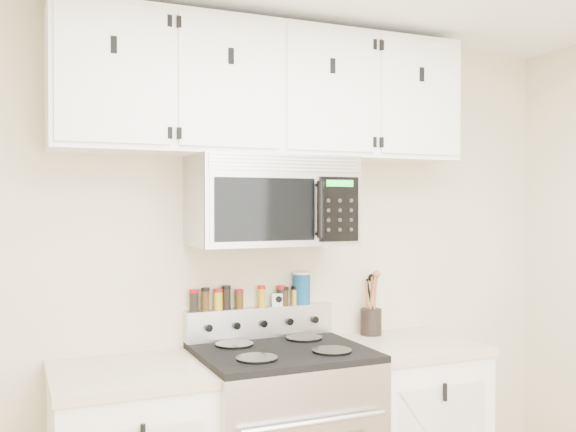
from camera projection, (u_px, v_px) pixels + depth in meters
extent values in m
cube|color=beige|center=(257.00, 276.00, 3.23)|extent=(3.50, 0.01, 2.50)
cube|color=black|center=(282.00, 352.00, 2.94)|extent=(0.76, 0.65, 0.03)
cube|color=#B7B7BA|center=(260.00, 322.00, 3.20)|extent=(0.76, 0.08, 0.15)
cylinder|color=black|center=(257.00, 358.00, 2.73)|extent=(0.18, 0.18, 0.01)
cylinder|color=black|center=(332.00, 351.00, 2.87)|extent=(0.18, 0.18, 0.01)
cylinder|color=black|center=(234.00, 344.00, 3.01)|extent=(0.18, 0.18, 0.01)
cylinder|color=black|center=(304.00, 338.00, 3.15)|extent=(0.18, 0.18, 0.01)
cube|color=#B7AB8C|center=(128.00, 374.00, 2.69)|extent=(0.64, 0.62, 0.04)
cube|color=#B7AB8C|center=(406.00, 345.00, 3.24)|extent=(0.64, 0.62, 0.04)
cube|color=#9E9EA3|center=(271.00, 201.00, 3.05)|extent=(0.76, 0.38, 0.42)
cube|color=#B7B7BA|center=(287.00, 162.00, 2.87)|extent=(0.73, 0.01, 0.08)
cube|color=black|center=(266.00, 209.00, 2.83)|extent=(0.47, 0.01, 0.28)
cube|color=black|center=(339.00, 209.00, 2.97)|extent=(0.20, 0.01, 0.30)
cylinder|color=black|center=(320.00, 209.00, 2.89)|extent=(0.03, 0.03, 0.26)
cube|color=white|center=(269.00, 92.00, 3.07)|extent=(2.00, 0.33, 0.62)
cube|color=white|center=(114.00, 73.00, 2.61)|extent=(0.46, 0.01, 0.57)
cube|color=black|center=(114.00, 45.00, 2.60)|extent=(0.02, 0.01, 0.07)
cube|color=white|center=(231.00, 82.00, 2.81)|extent=(0.46, 0.01, 0.57)
cube|color=black|center=(231.00, 56.00, 2.80)|extent=(0.03, 0.01, 0.07)
cube|color=white|center=(332.00, 90.00, 3.01)|extent=(0.46, 0.01, 0.57)
cube|color=black|center=(333.00, 66.00, 3.00)|extent=(0.03, 0.01, 0.07)
cube|color=white|center=(421.00, 97.00, 3.21)|extent=(0.46, 0.01, 0.57)
cube|color=black|center=(422.00, 74.00, 3.20)|extent=(0.02, 0.01, 0.07)
cylinder|color=black|center=(371.00, 322.00, 3.40)|extent=(0.11, 0.11, 0.14)
cylinder|color=brown|center=(371.00, 302.00, 3.40)|extent=(0.01, 0.01, 0.26)
cylinder|color=brown|center=(375.00, 300.00, 3.39)|extent=(0.01, 0.01, 0.28)
cylinder|color=brown|center=(367.00, 303.00, 3.40)|extent=(0.01, 0.01, 0.24)
cylinder|color=black|center=(371.00, 302.00, 3.42)|extent=(0.01, 0.01, 0.25)
cylinder|color=brown|center=(371.00, 301.00, 3.37)|extent=(0.01, 0.01, 0.27)
cube|color=silver|center=(277.00, 300.00, 3.23)|extent=(0.07, 0.06, 0.06)
cylinder|color=navy|center=(302.00, 289.00, 3.29)|extent=(0.09, 0.09, 0.15)
cylinder|color=white|center=(302.00, 273.00, 3.29)|extent=(0.09, 0.09, 0.01)
cylinder|color=black|center=(194.00, 302.00, 3.06)|extent=(0.04, 0.04, 0.09)
cylinder|color=maroon|center=(194.00, 291.00, 3.06)|extent=(0.05, 0.05, 0.02)
cylinder|color=#452C10|center=(205.00, 301.00, 3.09)|extent=(0.04, 0.04, 0.09)
cylinder|color=black|center=(205.00, 289.00, 3.09)|extent=(0.04, 0.04, 0.02)
cylinder|color=gold|center=(218.00, 301.00, 3.11)|extent=(0.04, 0.04, 0.09)
cylinder|color=#B3140D|center=(218.00, 291.00, 3.11)|extent=(0.04, 0.04, 0.02)
cylinder|color=black|center=(226.00, 299.00, 3.13)|extent=(0.04, 0.04, 0.10)
cylinder|color=black|center=(226.00, 287.00, 3.13)|extent=(0.05, 0.05, 0.02)
cylinder|color=#432E10|center=(239.00, 300.00, 3.15)|extent=(0.04, 0.04, 0.08)
cylinder|color=#A20C18|center=(239.00, 291.00, 3.15)|extent=(0.04, 0.04, 0.02)
cylinder|color=gold|center=(262.00, 298.00, 3.20)|extent=(0.04, 0.04, 0.09)
cylinder|color=#B21E0D|center=(262.00, 287.00, 3.20)|extent=(0.04, 0.04, 0.02)
cylinder|color=black|center=(281.00, 297.00, 3.24)|extent=(0.04, 0.04, 0.08)
cylinder|color=#A20C13|center=(281.00, 287.00, 3.24)|extent=(0.04, 0.04, 0.02)
cylinder|color=#38210D|center=(284.00, 298.00, 3.25)|extent=(0.04, 0.04, 0.08)
cylinder|color=black|center=(284.00, 289.00, 3.25)|extent=(0.04, 0.04, 0.02)
cylinder|color=yellow|center=(296.00, 297.00, 3.28)|extent=(0.04, 0.04, 0.08)
cylinder|color=black|center=(296.00, 288.00, 3.27)|extent=(0.04, 0.04, 0.02)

